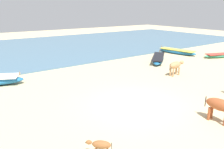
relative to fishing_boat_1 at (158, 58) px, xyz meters
The scene contains 7 objects.
ground 9.74m from the fishing_boat_1, 143.31° to the right, with size 80.00×80.00×0.00m, color #CCB789.
sea_water 14.94m from the fishing_boat_1, 121.51° to the left, with size 60.00×20.00×0.08m, color slate.
fishing_boat_1 is the anchor object (origin of this frame).
fishing_boat_2 4.28m from the fishing_boat_1, 16.31° to the left, with size 1.56×4.26×0.66m.
cow_adult_rust 11.05m from the fishing_boat_1, 123.93° to the right, with size 0.57×1.58×1.02m.
calf_far_brown 13.95m from the fishing_boat_1, 144.31° to the right, with size 0.71×0.69×0.55m.
cow_second_adult_tan 4.38m from the fishing_boat_1, 121.28° to the right, with size 1.55×0.48×1.00m.
Camera 1 is at (-6.70, -7.40, 4.53)m, focal length 35.21 mm.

